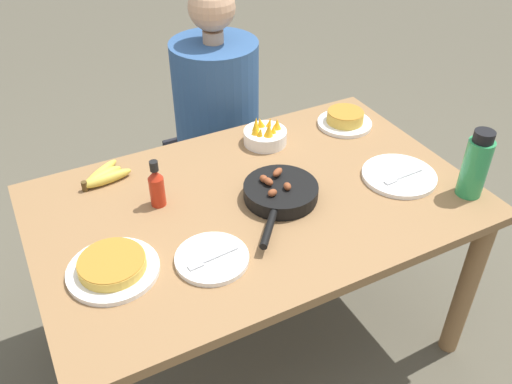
% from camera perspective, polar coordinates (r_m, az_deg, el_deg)
% --- Properties ---
extents(ground_plane, '(14.00, 14.00, 0.00)m').
position_cam_1_polar(ground_plane, '(2.29, 0.00, -14.87)').
color(ground_plane, '#565142').
extents(dining_table, '(1.44, 0.92, 0.71)m').
position_cam_1_polar(dining_table, '(1.85, 0.00, -3.11)').
color(dining_table, olive).
rests_on(dining_table, ground_plane).
extents(banana_bunch, '(0.19, 0.14, 0.04)m').
position_cam_1_polar(banana_bunch, '(1.93, -15.82, 1.58)').
color(banana_bunch, gold).
rests_on(banana_bunch, dining_table).
extents(skillet, '(0.31, 0.35, 0.08)m').
position_cam_1_polar(skillet, '(1.78, 2.56, -0.05)').
color(skillet, black).
rests_on(skillet, dining_table).
extents(frittata_plate_center, '(0.26, 0.26, 0.05)m').
position_cam_1_polar(frittata_plate_center, '(1.58, -14.86, -7.62)').
color(frittata_plate_center, white).
rests_on(frittata_plate_center, dining_table).
extents(frittata_plate_side, '(0.22, 0.22, 0.06)m').
position_cam_1_polar(frittata_plate_side, '(2.21, 9.34, 7.54)').
color(frittata_plate_side, white).
rests_on(frittata_plate_side, dining_table).
extents(empty_plate_near_front, '(0.21, 0.21, 0.02)m').
position_cam_1_polar(empty_plate_near_front, '(1.57, -4.66, -6.98)').
color(empty_plate_near_front, white).
rests_on(empty_plate_near_front, dining_table).
extents(empty_plate_far_left, '(0.26, 0.26, 0.02)m').
position_cam_1_polar(empty_plate_far_left, '(1.95, 14.82, 1.66)').
color(empty_plate_far_left, white).
rests_on(empty_plate_far_left, dining_table).
extents(fruit_bowl_mango, '(0.16, 0.16, 0.11)m').
position_cam_1_polar(fruit_bowl_mango, '(2.06, 0.96, 6.04)').
color(fruit_bowl_mango, white).
rests_on(fruit_bowl_mango, dining_table).
extents(water_bottle, '(0.08, 0.08, 0.24)m').
position_cam_1_polar(water_bottle, '(1.89, 22.12, 2.63)').
color(water_bottle, '#2D9351').
rests_on(water_bottle, dining_table).
extents(hot_sauce_bottle, '(0.05, 0.05, 0.17)m').
position_cam_1_polar(hot_sauce_bottle, '(1.76, -10.42, 0.61)').
color(hot_sauce_bottle, '#B72814').
rests_on(hot_sauce_bottle, dining_table).
extents(person_figure, '(0.41, 0.41, 1.20)m').
position_cam_1_polar(person_figure, '(2.53, -4.01, 5.52)').
color(person_figure, black).
rests_on(person_figure, ground_plane).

